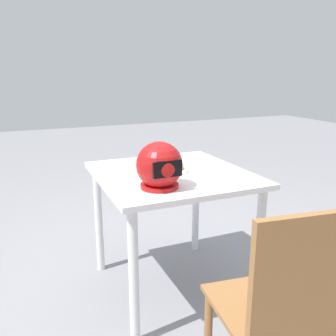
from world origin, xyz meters
TOP-DOWN VIEW (x-y plane):
  - ground_plane at (0.00, 0.00)m, footprint 14.00×14.00m
  - dining_table at (0.00, 0.00)m, footprint 0.85×0.88m
  - pizza_plate at (0.02, -0.05)m, footprint 0.29×0.29m
  - pizza at (0.02, -0.06)m, footprint 0.23×0.23m
  - motorcycle_helmet at (0.17, 0.24)m, footprint 0.24×0.24m
  - chair_far at (-0.00, 0.98)m, footprint 0.45×0.45m

SIDE VIEW (x-z plane):
  - ground_plane at x=0.00m, z-range 0.00..0.00m
  - chair_far at x=0.00m, z-range 0.06..0.96m
  - dining_table at x=0.00m, z-range 0.27..1.02m
  - pizza_plate at x=0.02m, z-range 0.75..0.76m
  - pizza at x=0.02m, z-range 0.75..0.81m
  - motorcycle_helmet at x=0.17m, z-range 0.75..0.98m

